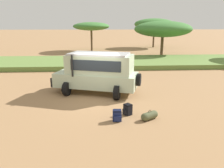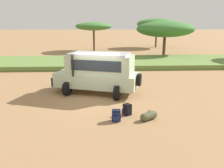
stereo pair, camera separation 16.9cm
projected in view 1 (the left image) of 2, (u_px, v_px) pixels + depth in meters
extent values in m
plane|color=#9E754C|center=(97.00, 98.00, 12.40)|extent=(320.00, 320.00, 0.00)
cube|color=olive|center=(98.00, 62.00, 22.91)|extent=(120.00, 7.00, 0.44)
cube|color=#B2C6A8|center=(96.00, 80.00, 13.27)|extent=(5.25, 3.30, 0.84)
cube|color=#B2C6A8|center=(100.00, 64.00, 12.96)|extent=(4.18, 2.87, 1.10)
cube|color=#232D38|center=(76.00, 64.00, 13.33)|extent=(0.53, 1.50, 0.77)
cube|color=#232D38|center=(95.00, 66.00, 12.10)|extent=(2.81, 0.93, 0.60)
cube|color=#232D38|center=(104.00, 61.00, 13.79)|extent=(2.81, 0.93, 0.60)
cube|color=#B7B7B7|center=(99.00, 54.00, 12.81)|extent=(3.79, 2.67, 0.10)
cube|color=black|center=(58.00, 80.00, 13.93)|extent=(0.64, 1.59, 0.56)
cylinder|color=black|center=(72.00, 66.00, 12.37)|extent=(0.10, 0.10, 1.25)
cylinder|color=black|center=(67.00, 89.00, 12.84)|extent=(0.51, 0.85, 0.80)
cylinder|color=black|center=(79.00, 81.00, 14.65)|extent=(0.51, 0.85, 0.80)
cylinder|color=black|center=(117.00, 93.00, 12.12)|extent=(0.51, 0.85, 0.80)
cylinder|color=black|center=(124.00, 84.00, 13.93)|extent=(0.51, 0.85, 0.80)
cylinder|color=black|center=(139.00, 80.00, 12.62)|extent=(0.43, 0.77, 0.74)
cube|color=navy|center=(117.00, 116.00, 9.48)|extent=(0.39, 0.26, 0.44)
cube|color=navy|center=(117.00, 119.00, 9.34)|extent=(0.29, 0.09, 0.24)
cube|color=black|center=(117.00, 111.00, 9.42)|extent=(0.37, 0.27, 0.07)
cylinder|color=black|center=(119.00, 115.00, 9.62)|extent=(0.04, 0.04, 0.37)
cylinder|color=black|center=(115.00, 115.00, 9.62)|extent=(0.04, 0.04, 0.37)
cube|color=black|center=(128.00, 110.00, 10.13)|extent=(0.42, 0.44, 0.45)
cube|color=black|center=(125.00, 112.00, 10.04)|extent=(0.21, 0.26, 0.25)
cube|color=black|center=(128.00, 105.00, 10.06)|extent=(0.42, 0.44, 0.07)
cylinder|color=black|center=(132.00, 110.00, 10.16)|extent=(0.04, 0.04, 0.38)
cylinder|color=black|center=(129.00, 109.00, 10.28)|extent=(0.04, 0.04, 0.38)
cylinder|color=#4C5133|center=(150.00, 116.00, 9.64)|extent=(0.68, 0.60, 0.35)
sphere|color=#4C5133|center=(154.00, 114.00, 9.80)|extent=(0.34, 0.34, 0.34)
sphere|color=#4C5133|center=(145.00, 117.00, 9.47)|extent=(0.34, 0.34, 0.34)
torus|color=#2D301E|center=(150.00, 112.00, 9.59)|extent=(0.15, 0.11, 0.16)
cylinder|color=brown|center=(92.00, 40.00, 34.20)|extent=(0.30, 0.30, 3.20)
ellipsoid|color=#3D7533|center=(91.00, 26.00, 33.63)|extent=(5.59, 6.11, 1.27)
cylinder|color=brown|center=(162.00, 46.00, 28.20)|extent=(0.36, 0.36, 2.61)
ellipsoid|color=#3D7533|center=(163.00, 29.00, 27.62)|extent=(7.26, 6.67, 2.01)
cylinder|color=brown|center=(154.00, 38.00, 39.21)|extent=(0.30, 0.30, 3.25)
ellipsoid|color=#3D7533|center=(154.00, 24.00, 38.56)|extent=(7.04, 6.15, 1.95)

